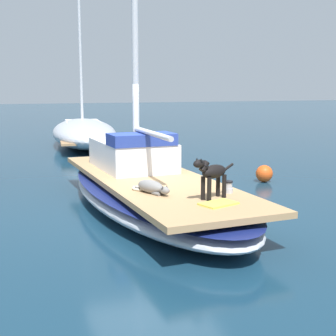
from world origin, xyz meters
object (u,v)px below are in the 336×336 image
Objects in this scene: coiled_rope at (141,188)px; mooring_buoy at (264,174)px; dog_black at (212,173)px; moored_boat_far_astern at (84,132)px; deck_winch at (228,187)px; deck_towel at (218,204)px; sailboat_main at (151,193)px; dog_grey at (152,187)px.

coiled_rope is 4.96m from mooring_buoy.
dog_black is 0.12× the size of moored_boat_far_astern.
deck_winch is 0.65× the size of coiled_rope.
deck_towel is 1.27× the size of mooring_buoy.
sailboat_main is 1.19m from coiled_rope.
dog_black is 1.59× the size of deck_towel.
deck_towel is at bearing -83.06° from sailboat_main.
coiled_rope is 0.04× the size of moored_boat_far_astern.
sailboat_main is at bearing -154.63° from mooring_buoy.
deck_towel is at bearing -60.76° from coiled_rope.
dog_black reaches higher than deck_towel.
dog_black is 12.86m from moored_boat_far_astern.
mooring_buoy is at bearing 37.34° from dog_grey.
dog_grey is at bearing -94.36° from moored_boat_far_astern.
mooring_buoy is (4.03, 3.07, -0.55)m from dog_grey.
sailboat_main is 13.14× the size of deck_towel.
moored_boat_far_astern is (0.50, 10.74, 0.24)m from sailboat_main.
dog_black reaches higher than mooring_buoy.
dog_black is 2.75× the size of coiled_rope.
coiled_rope is at bearing 105.06° from dog_grey.
dog_black is (0.35, -2.11, 0.75)m from sailboat_main.
deck_winch reaches higher than deck_towel.
dog_black reaches higher than coiled_rope.
dog_grey is at bearing -107.12° from sailboat_main.
deck_winch reaches higher than coiled_rope.
coiled_rope is at bearing -146.43° from mooring_buoy.
dog_black is 0.65m from deck_winch.
dog_black is 0.55m from deck_towel.
mooring_buoy is at bearing 33.57° from coiled_rope.
coiled_rope is (-0.51, -1.02, 0.35)m from sailboat_main.
sailboat_main is at bearing 72.88° from dog_grey.
sailboat_main reaches higher than mooring_buoy.
deck_winch is (0.81, -1.78, 0.42)m from sailboat_main.
moored_boat_far_astern is (0.15, 12.84, -0.51)m from dog_black.
mooring_buoy is at bearing 25.37° from sailboat_main.
deck_winch is at bearing -18.83° from dog_grey.
dog_grey is (-0.77, 0.75, -0.32)m from dog_black.
sailboat_main is at bearing 114.54° from deck_winch.
moored_boat_far_astern reaches higher than coiled_rope.
sailboat_main is at bearing 63.48° from coiled_rope.
deck_towel is (0.30, -2.47, 0.34)m from sailboat_main.
deck_towel is at bearing -98.24° from dog_black.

